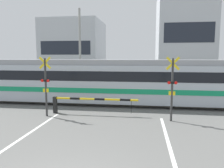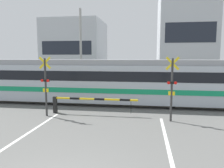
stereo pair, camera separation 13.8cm
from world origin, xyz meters
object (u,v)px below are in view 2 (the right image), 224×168
(pedestrian, at_px, (128,81))
(crossing_signal_left, at_px, (46,84))
(crossing_barrier_near, at_px, (80,101))
(crossing_signal_right, at_px, (172,86))
(commuter_train, at_px, (75,80))
(crossing_barrier_far, at_px, (140,88))

(pedestrian, bearing_deg, crossing_signal_left, -110.33)
(crossing_barrier_near, bearing_deg, crossing_signal_right, -8.04)
(commuter_train, height_order, pedestrian, commuter_train)
(commuter_train, bearing_deg, crossing_signal_right, -30.98)
(crossing_barrier_far, bearing_deg, pedestrian, 111.79)
(crossing_barrier_far, distance_m, crossing_signal_right, 7.01)
(crossing_signal_left, bearing_deg, crossing_barrier_far, 53.12)
(crossing_barrier_far, height_order, crossing_signal_left, crossing_signal_left)
(crossing_signal_right, distance_m, pedestrian, 10.50)
(crossing_barrier_far, relative_size, pedestrian, 2.95)
(crossing_signal_right, bearing_deg, commuter_train, 149.02)
(crossing_barrier_near, relative_size, crossing_signal_right, 1.50)
(crossing_barrier_far, xyz_separation_m, crossing_signal_left, (-5.03, -6.71, 1.09))
(commuter_train, xyz_separation_m, crossing_barrier_near, (1.28, -3.08, -0.93))
(commuter_train, xyz_separation_m, crossing_signal_right, (6.32, -3.79, 0.16))
(commuter_train, height_order, crossing_signal_right, crossing_signal_right)
(crossing_signal_left, xyz_separation_m, crossing_signal_right, (6.74, 0.00, 0.00))
(pedestrian, bearing_deg, crossing_barrier_far, -68.21)
(commuter_train, xyz_separation_m, crossing_barrier_far, (4.60, 2.91, -0.93))
(commuter_train, bearing_deg, crossing_barrier_far, 32.34)
(crossing_barrier_near, relative_size, crossing_signal_left, 1.50)
(crossing_barrier_near, height_order, crossing_signal_left, crossing_signal_left)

